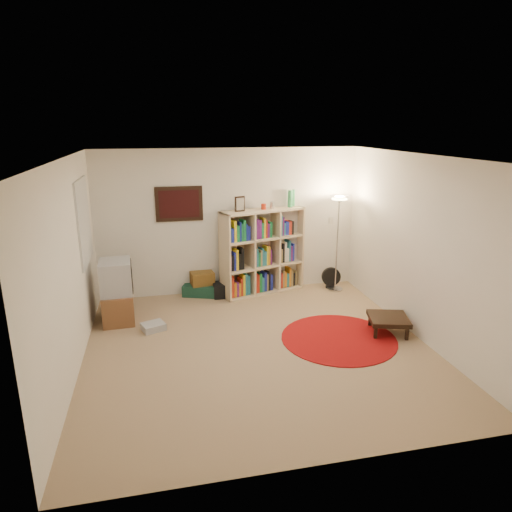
{
  "coord_description": "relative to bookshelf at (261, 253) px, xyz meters",
  "views": [
    {
      "loc": [
        -1.22,
        -5.38,
        2.87
      ],
      "look_at": [
        0.1,
        0.6,
        1.1
      ],
      "focal_mm": 32.0,
      "sensor_mm": 36.0,
      "label": 1
    }
  ],
  "objects": [
    {
      "name": "wicker_basket",
      "position": [
        -1.03,
        0.05,
        -0.41
      ],
      "size": [
        0.42,
        0.33,
        0.22
      ],
      "rotation": [
        0.0,
        0.0,
        0.13
      ],
      "color": "brown",
      "rests_on": "suitcase"
    },
    {
      "name": "tv_stand",
      "position": [
        -2.38,
        -0.75,
        -0.26
      ],
      "size": [
        0.49,
        0.67,
        0.94
      ],
      "rotation": [
        0.0,
        0.0,
        0.06
      ],
      "color": "brown",
      "rests_on": "ground"
    },
    {
      "name": "dvd_box",
      "position": [
        -1.88,
        -1.21,
        -0.67
      ],
      "size": [
        0.38,
        0.35,
        0.1
      ],
      "rotation": [
        0.0,
        0.0,
        0.36
      ],
      "color": "#AEADB1",
      "rests_on": "ground"
    },
    {
      "name": "side_table",
      "position": [
        1.39,
        -2.02,
        -0.51
      ],
      "size": [
        0.66,
        0.66,
        0.25
      ],
      "rotation": [
        0.0,
        0.0,
        -0.27
      ],
      "color": "black",
      "rests_on": "ground"
    },
    {
      "name": "bookshelf",
      "position": [
        0.0,
        0.0,
        0.0
      ],
      "size": [
        1.54,
        0.84,
        1.78
      ],
      "rotation": [
        0.0,
        0.0,
        0.3
      ],
      "color": "beige",
      "rests_on": "ground"
    },
    {
      "name": "floor_lamp",
      "position": [
        1.32,
        -0.2,
        0.7
      ],
      "size": [
        0.39,
        0.39,
        1.71
      ],
      "rotation": [
        0.0,
        0.0,
        0.23
      ],
      "color": "#B8B7BC",
      "rests_on": "ground"
    },
    {
      "name": "room",
      "position": [
        -0.57,
        -2.02,
        0.54
      ],
      "size": [
        4.54,
        4.54,
        2.54
      ],
      "color": "#9C7D5B",
      "rests_on": "ground"
    },
    {
      "name": "duffel_bag",
      "position": [
        -0.69,
        -0.1,
        -0.6
      ],
      "size": [
        0.35,
        0.3,
        0.24
      ],
      "rotation": [
        0.0,
        0.0,
        -0.01
      ],
      "color": "black",
      "rests_on": "ground"
    },
    {
      "name": "floor_fan",
      "position": [
        1.28,
        -0.11,
        -0.52
      ],
      "size": [
        0.35,
        0.21,
        0.39
      ],
      "rotation": [
        0.0,
        0.0,
        -0.18
      ],
      "color": "black",
      "rests_on": "ground"
    },
    {
      "name": "suitcase",
      "position": [
        -1.05,
        0.08,
        -0.62
      ],
      "size": [
        0.7,
        0.57,
        0.19
      ],
      "rotation": [
        0.0,
        0.0,
        -0.34
      ],
      "color": "#153A2C",
      "rests_on": "ground"
    },
    {
      "name": "red_rug",
      "position": [
        0.64,
        -2.06,
        -0.71
      ],
      "size": [
        1.6,
        1.6,
        0.01
      ],
      "color": "maroon",
      "rests_on": "ground"
    }
  ]
}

